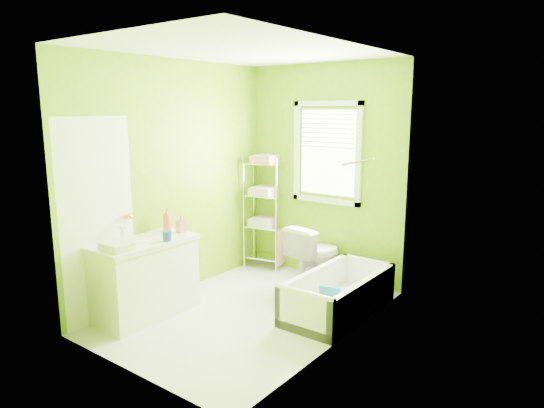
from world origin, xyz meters
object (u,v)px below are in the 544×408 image
Objects in this scene: toilet at (315,255)px; vanity at (145,276)px; bathtub at (337,300)px; wire_shelf_unit at (266,200)px.

vanity is (-0.91, -1.76, 0.05)m from toilet.
bathtub is 1.85m from wire_shelf_unit.
bathtub is at bearing -26.31° from wire_shelf_unit.
wire_shelf_unit is at bearing 153.69° from bathtub.
vanity is at bearing -90.55° from wire_shelf_unit.
wire_shelf_unit reaches higher than toilet.
toilet is 1.06m from wire_shelf_unit.
bathtub is 0.91× the size of wire_shelf_unit.
wire_shelf_unit is at bearing -6.30° from toilet.
toilet is 1.99m from vanity.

